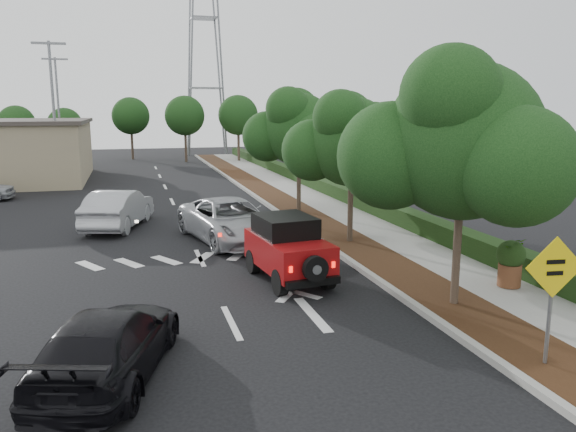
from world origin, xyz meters
name	(u,v)px	position (x,y,z in m)	size (l,w,h in m)	color
ground	(231,323)	(0.00, 0.00, 0.00)	(120.00, 120.00, 0.00)	black
curb	(284,216)	(4.60, 12.00, 0.07)	(0.20, 70.00, 0.15)	#9E9B93
planting_strip	(305,215)	(5.60, 12.00, 0.06)	(1.80, 70.00, 0.12)	black
sidewalk	(343,213)	(7.50, 12.00, 0.06)	(2.00, 70.00, 0.12)	gray
hedge	(371,205)	(8.90, 12.00, 0.40)	(0.80, 70.00, 0.80)	black
transmission_tower	(208,155)	(6.00, 48.00, 0.00)	(7.00, 4.00, 28.00)	slate
street_tree_near	(454,307)	(5.60, -0.50, 0.00)	(3.80, 3.80, 5.92)	black
street_tree_mid	(350,244)	(5.60, 6.50, 0.00)	(3.20, 3.20, 5.32)	black
street_tree_far	(299,213)	(5.60, 13.00, 0.00)	(3.40, 3.40, 5.62)	black
light_pole_a	(60,187)	(-6.50, 26.00, 0.00)	(2.00, 0.22, 9.00)	slate
light_pole_b	(63,168)	(-7.50, 38.00, 0.00)	(2.00, 0.22, 9.00)	slate
red_jeep	(286,247)	(2.17, 2.97, 0.95)	(1.97, 3.78, 1.88)	black
silver_suv_ahead	(230,220)	(1.43, 8.18, 0.79)	(2.63, 5.70, 1.58)	#A2A4A9
black_suv_oncoming	(108,344)	(-2.66, -2.08, 0.67)	(1.86, 4.58, 1.33)	black
silver_sedan_oncoming	(118,209)	(-2.66, 11.85, 0.80)	(1.70, 4.89, 1.61)	#A7A9AF
speed_hump_sign	(553,283)	(5.40, -4.02, 1.73)	(1.17, 0.18, 2.50)	slate
terracotta_planter	(511,258)	(7.78, 0.25, 0.92)	(0.78, 0.78, 1.36)	brown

